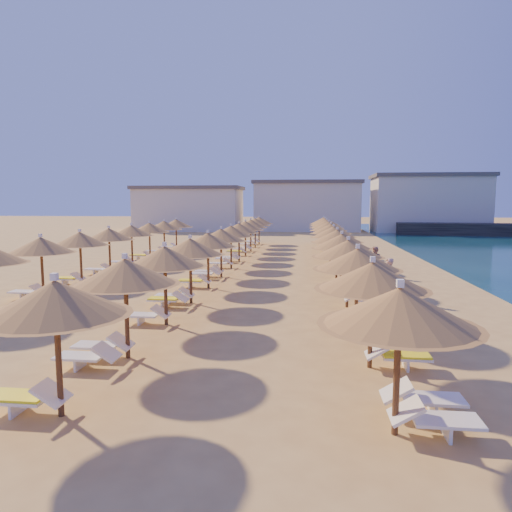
# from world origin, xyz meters

# --- Properties ---
(ground) EXTENTS (220.00, 220.00, 0.00)m
(ground) POSITION_xyz_m (0.00, 0.00, 0.00)
(ground) COLOR #DFB261
(ground) RESTS_ON ground
(hotel_blocks) EXTENTS (49.99, 10.23, 8.10)m
(hotel_blocks) POSITION_xyz_m (2.60, 47.02, 3.70)
(hotel_blocks) COLOR beige
(hotel_blocks) RESTS_ON ground
(parasol_row_east) EXTENTS (2.90, 40.27, 2.86)m
(parasol_row_east) POSITION_xyz_m (3.16, 6.44, 2.32)
(parasol_row_east) COLOR brown
(parasol_row_east) RESTS_ON ground
(parasol_row_west) EXTENTS (2.90, 40.27, 2.86)m
(parasol_row_west) POSITION_xyz_m (-3.26, 6.44, 2.32)
(parasol_row_west) COLOR brown
(parasol_row_west) RESTS_ON ground
(parasol_row_inland) EXTENTS (2.90, 26.68, 2.86)m
(parasol_row_inland) POSITION_xyz_m (-9.81, 6.44, 2.32)
(parasol_row_inland) COLOR brown
(parasol_row_inland) RESTS_ON ground
(loungers) EXTENTS (15.97, 38.01, 0.66)m
(loungers) POSITION_xyz_m (-1.97, 6.22, 0.34)
(loungers) COLOR white
(loungers) RESTS_ON ground
(beachgoer_b) EXTENTS (0.99, 1.05, 1.71)m
(beachgoer_b) POSITION_xyz_m (5.39, 5.83, 0.86)
(beachgoer_b) COLOR tan
(beachgoer_b) RESTS_ON ground
(beachgoer_a) EXTENTS (0.49, 0.70, 1.82)m
(beachgoer_a) POSITION_xyz_m (5.02, -0.55, 0.91)
(beachgoer_a) COLOR tan
(beachgoer_a) RESTS_ON ground
(beachgoer_c) EXTENTS (1.17, 1.02, 1.90)m
(beachgoer_c) POSITION_xyz_m (3.37, 6.75, 0.95)
(beachgoer_c) COLOR tan
(beachgoer_c) RESTS_ON ground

